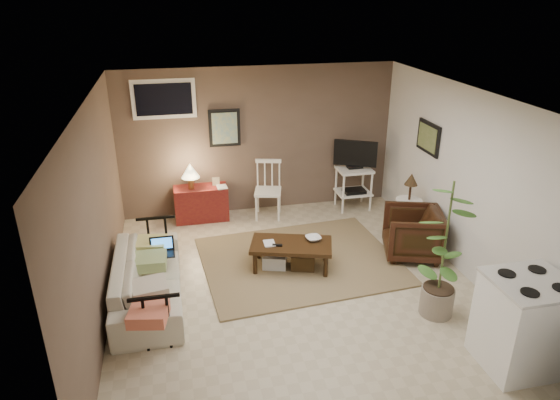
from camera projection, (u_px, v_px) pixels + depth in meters
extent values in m
plane|color=#C1B293|center=(295.00, 285.00, 6.37)|extent=(5.00, 5.00, 0.00)
cube|color=black|center=(225.00, 128.00, 7.92)|extent=(0.50, 0.03, 0.60)
cube|color=black|center=(428.00, 138.00, 7.16)|extent=(0.03, 0.60, 0.45)
cube|color=white|center=(164.00, 99.00, 7.54)|extent=(0.96, 0.03, 0.60)
cube|color=#8D7B52|center=(300.00, 261.00, 6.92)|extent=(2.78, 2.29, 0.03)
cube|color=#331D0E|center=(291.00, 245.00, 6.62)|extent=(1.18, 0.84, 0.05)
cylinder|color=#331D0E|center=(255.00, 264.00, 6.54)|extent=(0.06, 0.06, 0.34)
cylinder|color=#331D0E|center=(326.00, 267.00, 6.47)|extent=(0.06, 0.06, 0.34)
cylinder|color=#331D0E|center=(259.00, 249.00, 6.92)|extent=(0.06, 0.06, 0.34)
cylinder|color=#331D0E|center=(326.00, 251.00, 6.85)|extent=(0.06, 0.06, 0.34)
cube|color=black|center=(277.00, 245.00, 6.54)|extent=(0.14, 0.08, 0.02)
cube|color=#463419|center=(303.00, 261.00, 6.70)|extent=(0.38, 0.35, 0.23)
cube|color=silver|center=(275.00, 261.00, 6.73)|extent=(0.38, 0.35, 0.20)
imported|color=beige|center=(147.00, 272.00, 5.95)|extent=(0.57, 1.96, 0.77)
cube|color=black|center=(163.00, 254.00, 6.21)|extent=(0.30, 0.21, 0.02)
cube|color=black|center=(162.00, 243.00, 6.27)|extent=(0.30, 0.02, 0.19)
cube|color=#317FDF|center=(162.00, 243.00, 6.26)|extent=(0.25, 0.00, 0.15)
cube|color=maroon|center=(201.00, 203.00, 8.08)|extent=(0.85, 0.38, 0.57)
cylinder|color=olive|center=(191.00, 183.00, 7.87)|extent=(0.09, 0.09, 0.19)
cone|color=beige|center=(190.00, 171.00, 7.79)|extent=(0.28, 0.28, 0.23)
cube|color=tan|center=(216.00, 182.00, 8.01)|extent=(0.11, 0.02, 0.14)
cube|color=white|center=(268.00, 192.00, 8.12)|extent=(0.51, 0.51, 0.04)
cylinder|color=white|center=(256.00, 209.00, 8.05)|extent=(0.04, 0.04, 0.42)
cylinder|color=white|center=(279.00, 209.00, 8.04)|extent=(0.04, 0.04, 0.42)
cylinder|color=white|center=(258.00, 200.00, 8.39)|extent=(0.04, 0.04, 0.42)
cylinder|color=white|center=(279.00, 200.00, 8.37)|extent=(0.04, 0.04, 0.42)
cube|color=white|center=(268.00, 161.00, 8.12)|extent=(0.42, 0.14, 0.06)
cube|color=white|center=(354.00, 170.00, 8.35)|extent=(0.56, 0.46, 0.04)
cube|color=white|center=(353.00, 192.00, 8.51)|extent=(0.56, 0.46, 0.03)
cylinder|color=white|center=(343.00, 194.00, 8.26)|extent=(0.04, 0.04, 0.71)
cylinder|color=white|center=(371.00, 191.00, 8.36)|extent=(0.04, 0.04, 0.71)
cylinder|color=white|center=(336.00, 185.00, 8.61)|extent=(0.04, 0.04, 0.71)
cylinder|color=white|center=(363.00, 183.00, 8.71)|extent=(0.04, 0.04, 0.71)
cube|color=black|center=(355.00, 167.00, 8.33)|extent=(0.26, 0.14, 0.03)
cube|color=black|center=(355.00, 153.00, 8.24)|extent=(0.66, 0.37, 0.43)
cube|color=#CA834E|center=(355.00, 153.00, 8.24)|extent=(0.55, 0.29, 0.35)
cube|color=black|center=(354.00, 192.00, 8.46)|extent=(0.36, 0.26, 0.10)
cylinder|color=white|center=(405.00, 237.00, 7.59)|extent=(0.27, 0.27, 0.03)
cylinder|color=white|center=(407.00, 219.00, 7.47)|extent=(0.05, 0.05, 0.58)
cylinder|color=white|center=(409.00, 201.00, 7.35)|extent=(0.39, 0.39, 0.03)
cylinder|color=black|center=(410.00, 192.00, 7.29)|extent=(0.03, 0.03, 0.25)
cone|color=#352615|center=(411.00, 179.00, 7.22)|extent=(0.19, 0.19, 0.17)
imported|color=black|center=(413.00, 231.00, 6.94)|extent=(0.89, 0.92, 0.77)
cylinder|color=gray|center=(437.00, 301.00, 5.77)|extent=(0.38, 0.38, 0.34)
cylinder|color=#4C602D|center=(446.00, 237.00, 5.44)|extent=(0.03, 0.03, 1.31)
cube|color=white|center=(523.00, 325.00, 4.88)|extent=(0.73, 0.68, 0.94)
cube|color=silver|center=(533.00, 282.00, 4.69)|extent=(0.75, 0.70, 0.03)
cylinder|color=black|center=(530.00, 292.00, 4.49)|extent=(0.17, 0.17, 0.01)
cylinder|color=black|center=(507.00, 273.00, 4.79)|extent=(0.17, 0.17, 0.01)
cylinder|color=black|center=(537.00, 269.00, 4.86)|extent=(0.17, 0.17, 0.01)
imported|color=#331D0E|center=(313.00, 233.00, 6.66)|extent=(0.21, 0.07, 0.20)
imported|color=#331D0E|center=(264.00, 238.00, 6.54)|extent=(0.15, 0.02, 0.20)
imported|color=#331D0E|center=(217.00, 182.00, 7.88)|extent=(0.16, 0.03, 0.21)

